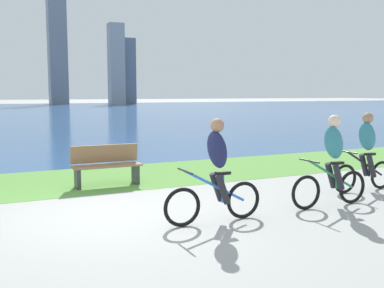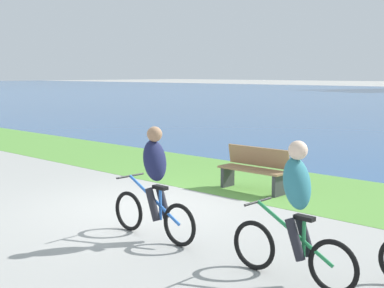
{
  "view_description": "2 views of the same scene",
  "coord_description": "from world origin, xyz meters",
  "px_view_note": "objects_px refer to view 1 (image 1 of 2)",
  "views": [
    {
      "loc": [
        -1.86,
        -7.22,
        2.03
      ],
      "look_at": [
        1.46,
        -0.18,
        1.15
      ],
      "focal_mm": 41.91,
      "sensor_mm": 36.0,
      "label": 1
    },
    {
      "loc": [
        6.96,
        -6.2,
        2.4
      ],
      "look_at": [
        1.17,
        -0.02,
        1.27
      ],
      "focal_mm": 49.43,
      "sensor_mm": 36.0,
      "label": 2
    }
  ],
  "objects_px": {
    "cyclist_distant_rear": "(366,152)",
    "bench_near_path": "(106,165)",
    "cyclist_lead": "(216,171)",
    "cyclist_trailing": "(332,161)"
  },
  "relations": [
    {
      "from": "cyclist_distant_rear",
      "to": "bench_near_path",
      "type": "bearing_deg",
      "value": 149.02
    },
    {
      "from": "cyclist_lead",
      "to": "cyclist_trailing",
      "type": "height_order",
      "value": "cyclist_trailing"
    },
    {
      "from": "cyclist_lead",
      "to": "cyclist_distant_rear",
      "type": "relative_size",
      "value": 1.04
    },
    {
      "from": "cyclist_trailing",
      "to": "bench_near_path",
      "type": "bearing_deg",
      "value": 132.03
    },
    {
      "from": "cyclist_trailing",
      "to": "bench_near_path",
      "type": "height_order",
      "value": "cyclist_trailing"
    },
    {
      "from": "cyclist_distant_rear",
      "to": "bench_near_path",
      "type": "height_order",
      "value": "cyclist_distant_rear"
    },
    {
      "from": "cyclist_trailing",
      "to": "cyclist_distant_rear",
      "type": "xyz_separation_m",
      "value": [
        1.55,
        0.7,
        -0.0
      ]
    },
    {
      "from": "cyclist_lead",
      "to": "cyclist_trailing",
      "type": "distance_m",
      "value": 2.36
    },
    {
      "from": "cyclist_trailing",
      "to": "bench_near_path",
      "type": "relative_size",
      "value": 1.12
    },
    {
      "from": "cyclist_trailing",
      "to": "bench_near_path",
      "type": "xyz_separation_m",
      "value": [
        -3.21,
        3.56,
        -0.38
      ]
    }
  ]
}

